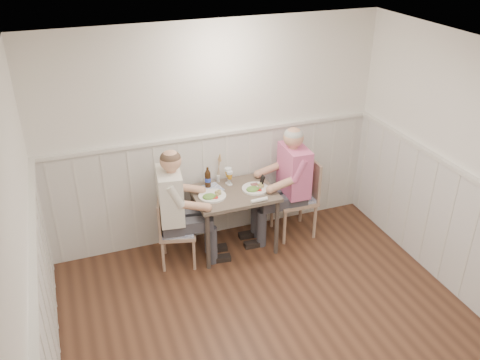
% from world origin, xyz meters
% --- Properties ---
extents(ground_plane, '(4.50, 4.50, 0.00)m').
position_xyz_m(ground_plane, '(0.00, 0.00, 0.00)').
color(ground_plane, '#44281A').
extents(room_shell, '(4.04, 4.54, 2.60)m').
position_xyz_m(room_shell, '(0.00, 0.00, 1.52)').
color(room_shell, white).
rests_on(room_shell, ground).
extents(wainscot, '(4.00, 4.49, 1.34)m').
position_xyz_m(wainscot, '(0.00, 0.69, 0.69)').
color(wainscot, beige).
rests_on(wainscot, ground).
extents(dining_table, '(0.93, 0.70, 0.75)m').
position_xyz_m(dining_table, '(0.09, 1.84, 0.65)').
color(dining_table, brown).
rests_on(dining_table, ground).
extents(chair_right, '(0.48, 0.48, 0.99)m').
position_xyz_m(chair_right, '(0.94, 1.87, 0.54)').
color(chair_right, '#A18066').
rests_on(chair_right, ground).
extents(chair_left, '(0.49, 0.49, 0.84)m').
position_xyz_m(chair_left, '(-0.65, 1.79, 0.46)').
color(chair_left, '#A18066').
rests_on(chair_left, ground).
extents(man_in_pink, '(0.68, 0.47, 1.46)m').
position_xyz_m(man_in_pink, '(0.80, 1.84, 0.61)').
color(man_in_pink, '#3F3F47').
rests_on(man_in_pink, ground).
extents(diner_cream, '(0.70, 0.49, 1.43)m').
position_xyz_m(diner_cream, '(-0.61, 1.78, 0.60)').
color(diner_cream, '#3F3F47').
rests_on(diner_cream, ground).
extents(plate_man, '(0.31, 0.31, 0.08)m').
position_xyz_m(plate_man, '(0.33, 1.80, 0.78)').
color(plate_man, white).
rests_on(plate_man, dining_table).
extents(plate_diner, '(0.31, 0.31, 0.08)m').
position_xyz_m(plate_diner, '(-0.19, 1.80, 0.77)').
color(plate_diner, white).
rests_on(plate_diner, dining_table).
extents(beer_glass_a, '(0.07, 0.07, 0.18)m').
position_xyz_m(beer_glass_a, '(0.10, 2.01, 0.87)').
color(beer_glass_a, silver).
rests_on(beer_glass_a, dining_table).
extents(beer_glass_b, '(0.08, 0.08, 0.20)m').
position_xyz_m(beer_glass_b, '(0.10, 2.05, 0.88)').
color(beer_glass_b, silver).
rests_on(beer_glass_b, dining_table).
extents(beer_bottle, '(0.07, 0.07, 0.25)m').
position_xyz_m(beer_bottle, '(-0.15, 2.05, 0.86)').
color(beer_bottle, black).
rests_on(beer_bottle, dining_table).
extents(rolled_napkin, '(0.19, 0.05, 0.04)m').
position_xyz_m(rolled_napkin, '(0.28, 1.53, 0.77)').
color(rolled_napkin, white).
rests_on(rolled_napkin, dining_table).
extents(grass_vase, '(0.04, 0.04, 0.37)m').
position_xyz_m(grass_vase, '(0.00, 2.14, 0.92)').
color(grass_vase, silver).
rests_on(grass_vase, dining_table).
extents(gingham_mat, '(0.33, 0.28, 0.01)m').
position_xyz_m(gingham_mat, '(-0.16, 1.99, 0.75)').
color(gingham_mat, '#5165A2').
rests_on(gingham_mat, dining_table).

